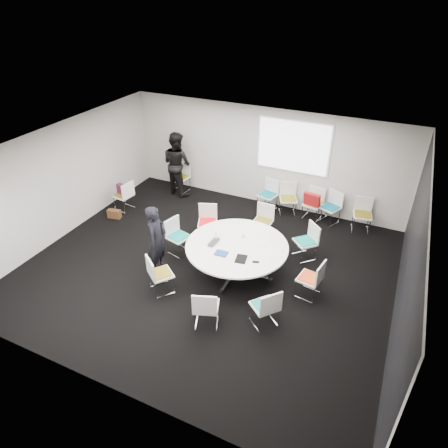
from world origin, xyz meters
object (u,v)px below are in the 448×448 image
at_px(chair_ring_b, 305,248).
at_px(maroon_bag, 123,190).
at_px(chair_ring_e, 179,243).
at_px(chair_back_d, 329,213).
at_px(chair_ring_a, 309,285).
at_px(person_back, 177,164).
at_px(chair_back_b, 288,204).
at_px(person_main, 157,240).
at_px(chair_back_e, 361,220).
at_px(chair_person_back, 181,182).
at_px(chair_spare_left, 125,201).
at_px(conference_table, 237,252).
at_px(cup, 243,236).
at_px(laptop, 216,243).
at_px(chair_back_c, 312,209).
at_px(chair_ring_g, 206,313).
at_px(chair_back_a, 268,200).
at_px(chair_ring_f, 161,280).
at_px(brown_bag, 114,214).
at_px(chair_ring_c, 262,228).
at_px(chair_ring_h, 265,313).

distance_m(chair_ring_b, maroon_bag, 5.29).
height_order(chair_ring_e, chair_back_d, same).
distance_m(chair_ring_a, person_back, 5.70).
relative_size(chair_back_b, person_main, 0.54).
bearing_deg(chair_back_e, person_back, -9.76).
bearing_deg(chair_person_back, chair_spare_left, 70.33).
distance_m(chair_ring_a, chair_back_b, 3.44).
bearing_deg(chair_ring_a, maroon_bag, 85.98).
distance_m(conference_table, person_main, 1.76).
bearing_deg(maroon_bag, cup, -13.12).
relative_size(chair_ring_a, chair_person_back, 1.00).
height_order(chair_person_back, person_main, person_main).
relative_size(chair_back_d, laptop, 2.43).
relative_size(chair_ring_b, chair_back_c, 1.00).
height_order(chair_ring_g, person_back, person_back).
height_order(chair_back_b, chair_back_e, same).
distance_m(chair_back_a, chair_back_c, 1.29).
relative_size(chair_back_e, chair_person_back, 1.00).
bearing_deg(chair_ring_f, chair_ring_b, 82.41).
relative_size(conference_table, laptop, 6.17).
height_order(chair_back_b, chair_person_back, same).
xyz_separation_m(conference_table, chair_back_b, (0.24, 3.05, -0.27)).
bearing_deg(chair_ring_g, cup, 73.23).
bearing_deg(chair_ring_b, brown_bag, 48.96).
height_order(chair_ring_a, chair_back_e, same).
xyz_separation_m(chair_ring_b, chair_back_b, (-1.00, 1.86, 0.00)).
bearing_deg(chair_back_b, chair_ring_f, 48.14).
xyz_separation_m(person_back, cup, (3.18, -2.50, -0.19)).
xyz_separation_m(conference_table, chair_ring_f, (-1.18, -1.25, -0.27)).
distance_m(chair_ring_e, person_back, 3.24).
relative_size(chair_ring_a, person_back, 0.46).
distance_m(chair_ring_g, chair_back_c, 4.83).
relative_size(chair_ring_a, chair_ring_b, 1.00).
height_order(chair_ring_b, chair_ring_e, same).
bearing_deg(cup, person_back, 141.82).
relative_size(chair_back_c, chair_back_d, 1.00).
height_order(chair_ring_f, chair_spare_left, same).
relative_size(chair_ring_e, chair_person_back, 1.00).
distance_m(chair_ring_a, chair_back_e, 3.15).
relative_size(chair_back_a, chair_person_back, 1.00).
bearing_deg(brown_bag, chair_back_e, 19.78).
xyz_separation_m(chair_ring_c, cup, (-0.02, -1.24, 0.50)).
height_order(chair_ring_a, chair_ring_g, same).
bearing_deg(maroon_bag, brown_bag, -87.39).
xyz_separation_m(cup, maroon_bag, (-4.04, 0.94, -0.16)).
bearing_deg(chair_back_d, maroon_bag, 41.95).
bearing_deg(conference_table, chair_spare_left, 162.29).
bearing_deg(chair_person_back, cup, 146.54).
distance_m(chair_back_e, person_main, 5.35).
bearing_deg(maroon_bag, chair_ring_h, -26.04).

